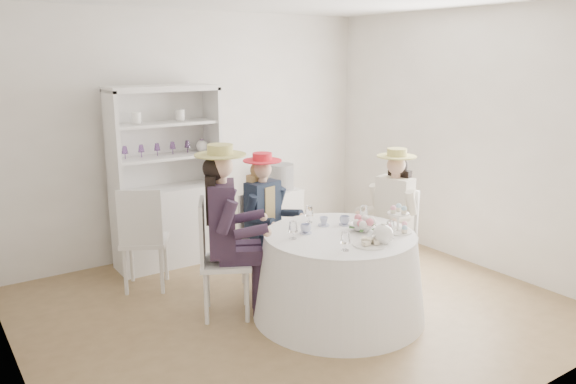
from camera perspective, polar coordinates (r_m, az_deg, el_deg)
ground at (r=5.20m, az=0.63°, el=-11.54°), size 4.50×4.50×0.00m
wall_back at (r=6.50m, az=-9.54°, el=5.86°), size 4.50×0.00×4.50m
wall_front at (r=3.38m, az=20.51°, el=-2.04°), size 4.50×0.00×4.50m
wall_left at (r=3.97m, az=-26.99°, el=-0.43°), size 0.00×4.50×4.50m
wall_right at (r=6.33m, az=17.69°, el=5.20°), size 0.00×4.50×4.50m
tea_table at (r=4.93m, az=5.20°, el=-8.37°), size 1.49×1.49×0.74m
hutch at (r=6.15m, az=-12.15°, el=-1.04°), size 1.28×0.81×1.92m
side_table at (r=6.94m, az=-0.70°, el=-2.19°), size 0.44×0.44×0.63m
hatbox at (r=6.83m, az=-0.71°, el=1.57°), size 0.36×0.36×0.31m
guest_left at (r=4.78m, az=-6.39°, el=-2.99°), size 0.64×0.58×1.51m
guest_mid at (r=5.46m, az=-2.42°, el=-1.94°), size 0.49×0.53×1.31m
guest_right at (r=5.61m, az=10.63°, el=-1.59°), size 0.54×0.51×1.35m
spare_chair at (r=5.51m, az=-14.51°, el=-4.34°), size 0.58×0.58×1.03m
teacup_a at (r=4.78m, az=1.80°, el=-3.80°), size 0.10×0.10×0.07m
teacup_b at (r=5.00m, az=3.65°, el=-3.04°), size 0.10×0.10×0.07m
teacup_c at (r=5.03m, az=5.79°, el=-2.96°), size 0.12×0.12×0.07m
flower_bowl at (r=4.90m, az=7.58°, el=-3.57°), size 0.30×0.30×0.06m
flower_arrangement at (r=4.82m, az=7.76°, el=-3.14°), size 0.18×0.18×0.07m
table_teapot at (r=4.58m, az=9.63°, el=-4.28°), size 0.24×0.17×0.18m
sandwich_plate at (r=4.54m, az=8.28°, el=-5.19°), size 0.27×0.27×0.06m
cupcake_stand at (r=4.89m, az=11.10°, el=-3.04°), size 0.25×0.25×0.23m
stemware_set at (r=4.78m, az=5.31°, el=-3.37°), size 0.88×0.85×0.15m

